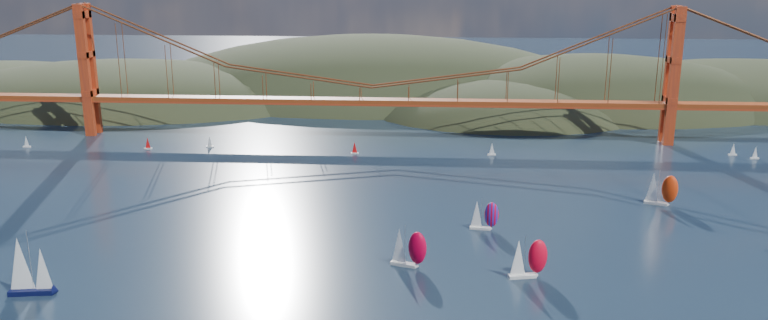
{
  "coord_description": "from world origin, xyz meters",
  "views": [
    {
      "loc": [
        25.91,
        -123.64,
        72.79
      ],
      "look_at": [
        11.07,
        90.0,
        15.03
      ],
      "focal_mm": 35.0,
      "sensor_mm": 36.0,
      "label": 1
    }
  ],
  "objects_px": {
    "racer_3": "(661,189)",
    "racer_rwb": "(484,215)",
    "racer_0": "(408,247)",
    "racer_1": "(528,258)",
    "sloop_navy": "(27,267)"
  },
  "relations": [
    {
      "from": "sloop_navy",
      "to": "racer_3",
      "type": "relative_size",
      "value": 1.38
    },
    {
      "from": "racer_3",
      "to": "racer_rwb",
      "type": "distance_m",
      "value": 60.65
    },
    {
      "from": "racer_1",
      "to": "racer_3",
      "type": "distance_m",
      "value": 73.98
    },
    {
      "from": "racer_1",
      "to": "racer_rwb",
      "type": "distance_m",
      "value": 33.0
    },
    {
      "from": "sloop_navy",
      "to": "racer_0",
      "type": "height_order",
      "value": "sloop_navy"
    },
    {
      "from": "racer_3",
      "to": "racer_rwb",
      "type": "xyz_separation_m",
      "value": [
        -55.05,
        -25.43,
        -0.86
      ]
    },
    {
      "from": "sloop_navy",
      "to": "racer_1",
      "type": "bearing_deg",
      "value": -0.7
    },
    {
      "from": "sloop_navy",
      "to": "racer_rwb",
      "type": "xyz_separation_m",
      "value": [
        103.99,
        48.83,
        -2.34
      ]
    },
    {
      "from": "racer_3",
      "to": "racer_rwb",
      "type": "height_order",
      "value": "racer_3"
    },
    {
      "from": "sloop_navy",
      "to": "racer_rwb",
      "type": "distance_m",
      "value": 114.91
    },
    {
      "from": "racer_0",
      "to": "racer_rwb",
      "type": "bearing_deg",
      "value": 72.13
    },
    {
      "from": "sloop_navy",
      "to": "racer_3",
      "type": "bearing_deg",
      "value": 15.76
    },
    {
      "from": "racer_3",
      "to": "racer_0",
      "type": "bearing_deg",
      "value": -123.95
    },
    {
      "from": "racer_3",
      "to": "racer_rwb",
      "type": "relative_size",
      "value": 1.2
    },
    {
      "from": "racer_0",
      "to": "racer_3",
      "type": "height_order",
      "value": "racer_3"
    }
  ]
}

